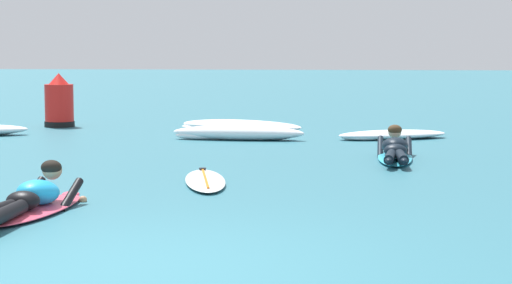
{
  "coord_description": "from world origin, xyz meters",
  "views": [
    {
      "loc": [
        1.63,
        -6.84,
        1.65
      ],
      "look_at": [
        0.28,
        5.16,
        0.45
      ],
      "focal_mm": 65.12,
      "sensor_mm": 36.0,
      "label": 1
    }
  ],
  "objects_px": {
    "surfer_far": "(395,151)",
    "channel_marker_buoy": "(59,105)",
    "surfer_near": "(31,201)",
    "drifting_surfboard": "(205,180)"
  },
  "relations": [
    {
      "from": "surfer_far",
      "to": "channel_marker_buoy",
      "type": "bearing_deg",
      "value": 142.7
    },
    {
      "from": "channel_marker_buoy",
      "to": "surfer_near",
      "type": "bearing_deg",
      "value": -73.13
    },
    {
      "from": "surfer_far",
      "to": "drifting_surfboard",
      "type": "xyz_separation_m",
      "value": [
        -2.43,
        -2.69,
        -0.1
      ]
    },
    {
      "from": "surfer_near",
      "to": "channel_marker_buoy",
      "type": "height_order",
      "value": "channel_marker_buoy"
    },
    {
      "from": "surfer_far",
      "to": "drifting_surfboard",
      "type": "bearing_deg",
      "value": -132.09
    },
    {
      "from": "channel_marker_buoy",
      "to": "surfer_far",
      "type": "bearing_deg",
      "value": -37.3
    },
    {
      "from": "surfer_far",
      "to": "channel_marker_buoy",
      "type": "relative_size",
      "value": 2.27
    },
    {
      "from": "surfer_far",
      "to": "channel_marker_buoy",
      "type": "xyz_separation_m",
      "value": [
        -6.94,
        5.29,
        0.33
      ]
    },
    {
      "from": "surfer_far",
      "to": "drifting_surfboard",
      "type": "relative_size",
      "value": 1.26
    },
    {
      "from": "surfer_near",
      "to": "channel_marker_buoy",
      "type": "bearing_deg",
      "value": 106.87
    }
  ]
}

